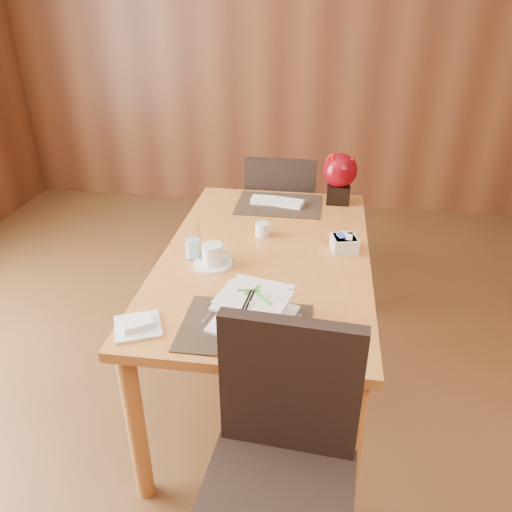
# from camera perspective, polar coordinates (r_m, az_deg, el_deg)

# --- Properties ---
(ground) EXTENTS (6.00, 6.00, 0.00)m
(ground) POSITION_cam_1_polar(r_m,az_deg,el_deg) (2.24, -1.17, -24.57)
(ground) COLOR brown
(ground) RESTS_ON ground
(back_wall) EXTENTS (5.00, 0.02, 2.80)m
(back_wall) POSITION_cam_1_polar(r_m,az_deg,el_deg) (4.34, 5.57, 23.36)
(back_wall) COLOR brown
(back_wall) RESTS_ON ground
(dining_table) EXTENTS (0.90, 1.50, 0.75)m
(dining_table) POSITION_cam_1_polar(r_m,az_deg,el_deg) (2.24, 1.13, -1.85)
(dining_table) COLOR #C97B37
(dining_table) RESTS_ON ground
(placemat_near) EXTENTS (0.45, 0.33, 0.01)m
(placemat_near) POSITION_cam_1_polar(r_m,az_deg,el_deg) (1.73, -1.15, -8.14)
(placemat_near) COLOR black
(placemat_near) RESTS_ON dining_table
(placemat_far) EXTENTS (0.45, 0.33, 0.01)m
(placemat_far) POSITION_cam_1_polar(r_m,az_deg,el_deg) (2.69, 2.63, 5.90)
(placemat_far) COLOR black
(placemat_far) RESTS_ON dining_table
(soup_setting) EXTENTS (0.31, 0.31, 0.11)m
(soup_setting) POSITION_cam_1_polar(r_m,az_deg,el_deg) (1.73, -0.27, -6.12)
(soup_setting) COLOR silver
(soup_setting) RESTS_ON dining_table
(coffee_cup) EXTENTS (0.17, 0.17, 0.09)m
(coffee_cup) POSITION_cam_1_polar(r_m,az_deg,el_deg) (2.09, -4.98, -0.02)
(coffee_cup) COLOR silver
(coffee_cup) RESTS_ON dining_table
(water_glass) EXTENTS (0.08, 0.08, 0.16)m
(water_glass) POSITION_cam_1_polar(r_m,az_deg,el_deg) (2.14, -7.26, 1.71)
(water_glass) COLOR white
(water_glass) RESTS_ON dining_table
(creamer_jug) EXTENTS (0.10, 0.10, 0.06)m
(creamer_jug) POSITION_cam_1_polar(r_m,az_deg,el_deg) (2.34, 0.72, 3.07)
(creamer_jug) COLOR silver
(creamer_jug) RESTS_ON dining_table
(sugar_caddy) EXTENTS (0.13, 0.13, 0.07)m
(sugar_caddy) POSITION_cam_1_polar(r_m,az_deg,el_deg) (2.24, 10.06, 1.40)
(sugar_caddy) COLOR silver
(sugar_caddy) RESTS_ON dining_table
(berry_decor) EXTENTS (0.18, 0.18, 0.27)m
(berry_decor) POSITION_cam_1_polar(r_m,az_deg,el_deg) (2.71, 9.54, 9.10)
(berry_decor) COLOR black
(berry_decor) RESTS_ON dining_table
(napkins_far) EXTENTS (0.29, 0.14, 0.02)m
(napkins_far) POSITION_cam_1_polar(r_m,az_deg,el_deg) (2.68, 2.61, 6.20)
(napkins_far) COLOR white
(napkins_far) RESTS_ON dining_table
(bread_plate) EXTENTS (0.21, 0.21, 0.01)m
(bread_plate) POSITION_cam_1_polar(r_m,az_deg,el_deg) (1.78, -13.37, -7.84)
(bread_plate) COLOR silver
(bread_plate) RESTS_ON dining_table
(near_chair) EXTENTS (0.48, 0.49, 0.97)m
(near_chair) POSITION_cam_1_polar(r_m,az_deg,el_deg) (1.61, 2.91, -22.14)
(near_chair) COLOR black
(near_chair) RESTS_ON ground
(far_chair) EXTENTS (0.43, 0.44, 0.92)m
(far_chair) POSITION_cam_1_polar(r_m,az_deg,el_deg) (3.11, 2.86, 4.51)
(far_chair) COLOR black
(far_chair) RESTS_ON ground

